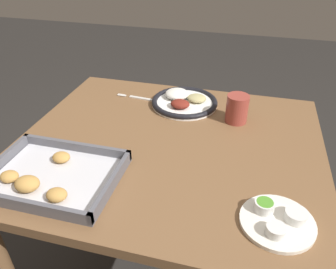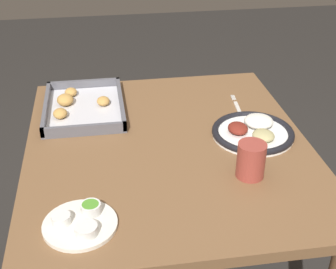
# 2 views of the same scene
# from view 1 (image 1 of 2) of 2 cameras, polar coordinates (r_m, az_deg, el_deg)

# --- Properties ---
(dining_table) EXTENTS (0.93, 0.82, 0.78)m
(dining_table) POSITION_cam_1_polar(r_m,az_deg,el_deg) (1.10, 0.10, -7.48)
(dining_table) COLOR brown
(dining_table) RESTS_ON ground_plane
(dinner_plate) EXTENTS (0.25, 0.25, 0.04)m
(dinner_plate) POSITION_cam_1_polar(r_m,az_deg,el_deg) (1.22, 2.81, 5.78)
(dinner_plate) COLOR white
(dinner_plate) RESTS_ON dining_table
(fork) EXTENTS (0.21, 0.03, 0.00)m
(fork) POSITION_cam_1_polar(r_m,az_deg,el_deg) (1.26, -3.94, 6.18)
(fork) COLOR silver
(fork) RESTS_ON dining_table
(saucer_plate) EXTENTS (0.17, 0.17, 0.04)m
(saucer_plate) POSITION_cam_1_polar(r_m,az_deg,el_deg) (0.80, 18.60, -13.85)
(saucer_plate) COLOR white
(saucer_plate) RESTS_ON dining_table
(baking_tray) EXTENTS (0.34, 0.25, 0.04)m
(baking_tray) POSITION_cam_1_polar(r_m,az_deg,el_deg) (0.92, -19.74, -6.86)
(baking_tray) COLOR #595960
(baking_tray) RESTS_ON dining_table
(drinking_cup) EXTENTS (0.07, 0.07, 0.10)m
(drinking_cup) POSITION_cam_1_polar(r_m,az_deg,el_deg) (1.12, 11.93, 4.42)
(drinking_cup) COLOR #993D33
(drinking_cup) RESTS_ON dining_table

